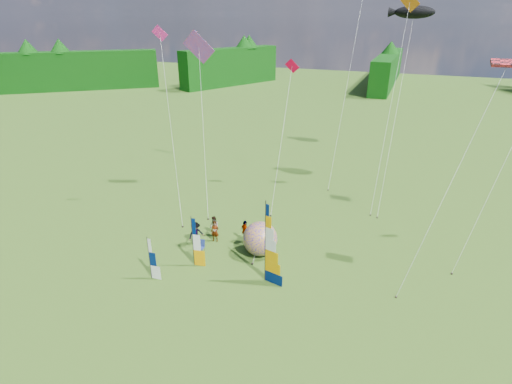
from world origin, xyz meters
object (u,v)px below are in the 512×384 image
at_px(spectator_a, 215,231).
at_px(spectator_d, 245,232).
at_px(spectator_c, 196,234).
at_px(bol_inflatable, 260,239).
at_px(kite_whale, 398,99).
at_px(spectator_b, 214,226).
at_px(camp_chair, 200,247).
at_px(feather_banner_main, 265,244).
at_px(side_banner_left, 193,242).
at_px(side_banner_far, 149,259).

xyz_separation_m(spectator_a, spectator_d, (2.18, 0.71, 0.07)).
distance_m(spectator_a, spectator_c, 1.46).
xyz_separation_m(spectator_a, spectator_c, (-1.07, -0.99, 0.10)).
bearing_deg(spectator_a, spectator_d, 7.97).
distance_m(bol_inflatable, spectator_c, 4.93).
distance_m(spectator_d, kite_whale, 18.36).
xyz_separation_m(spectator_b, camp_chair, (0.17, -2.57, -0.33)).
bearing_deg(bol_inflatable, feather_banner_main, -63.03).
xyz_separation_m(bol_inflatable, spectator_d, (-1.63, 1.08, -0.34)).
distance_m(spectator_c, kite_whale, 21.34).
height_order(feather_banner_main, camp_chair, feather_banner_main).
bearing_deg(camp_chair, kite_whale, 46.98).
bearing_deg(spectator_d, spectator_b, 39.96).
height_order(side_banner_left, camp_chair, side_banner_left).
distance_m(side_banner_left, kite_whale, 22.25).
xyz_separation_m(feather_banner_main, spectator_a, (-5.24, 3.19, -1.94)).
bearing_deg(bol_inflatable, side_banner_far, -135.98).
relative_size(side_banner_far, camp_chair, 3.04).
xyz_separation_m(spectator_c, camp_chair, (0.83, -0.90, -0.44)).
bearing_deg(spectator_a, bol_inflatable, -15.66).
distance_m(camp_chair, kite_whale, 21.72).
height_order(bol_inflatable, spectator_b, bol_inflatable).
bearing_deg(side_banner_left, bol_inflatable, 29.58).
height_order(bol_inflatable, camp_chair, bol_inflatable).
relative_size(side_banner_far, spectator_d, 1.66).
bearing_deg(side_banner_left, spectator_c, 106.39).
distance_m(feather_banner_main, bol_inflatable, 3.52).
bearing_deg(spectator_a, camp_chair, -107.50).
xyz_separation_m(side_banner_left, kite_whale, (11.05, 17.96, 7.11)).
relative_size(bol_inflatable, spectator_b, 1.50).
xyz_separation_m(feather_banner_main, kite_whale, (5.92, 17.75, 6.17)).
bearing_deg(feather_banner_main, kite_whale, 84.52).
height_order(spectator_a, spectator_b, spectator_a).
distance_m(feather_banner_main, kite_whale, 19.70).
bearing_deg(feather_banner_main, side_banner_far, -147.03).
height_order(feather_banner_main, spectator_a, feather_banner_main).
bearing_deg(spectator_b, spectator_a, -21.83).
distance_m(spectator_a, spectator_d, 2.29).
xyz_separation_m(side_banner_left, bol_inflatable, (3.69, 3.03, -0.59)).
xyz_separation_m(spectator_b, spectator_c, (-0.66, -1.67, 0.11)).
bearing_deg(spectator_d, side_banner_far, 97.97).
bearing_deg(spectator_b, spectator_c, -74.59).
bearing_deg(spectator_b, side_banner_far, -64.90).
distance_m(side_banner_left, side_banner_far, 3.01).
bearing_deg(feather_banner_main, spectator_d, 141.12).
bearing_deg(spectator_d, spectator_c, 66.94).
bearing_deg(feather_banner_main, spectator_b, 158.58).
bearing_deg(side_banner_far, feather_banner_main, 16.83).
bearing_deg(spectator_a, spectator_c, -147.54).
xyz_separation_m(feather_banner_main, bol_inflatable, (-1.44, 2.82, -1.53)).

